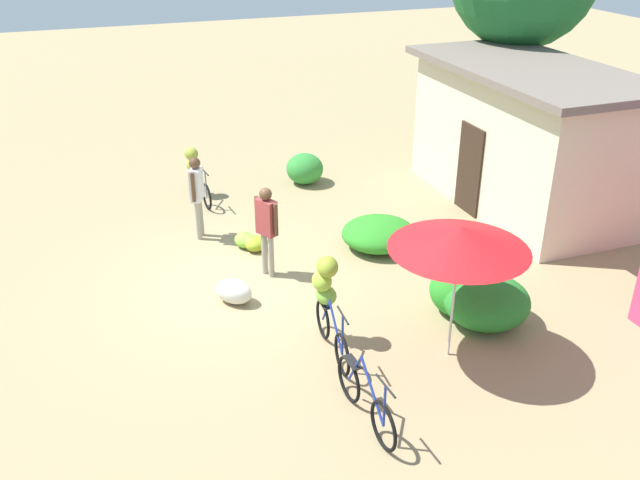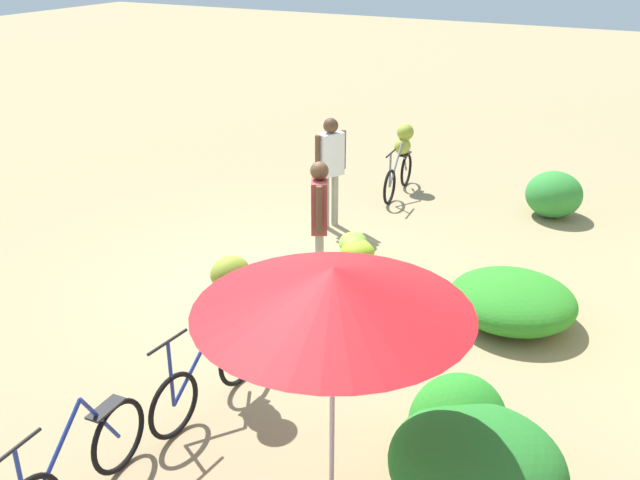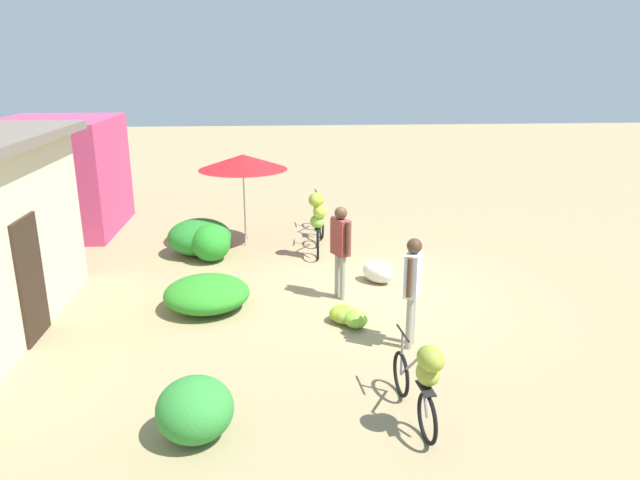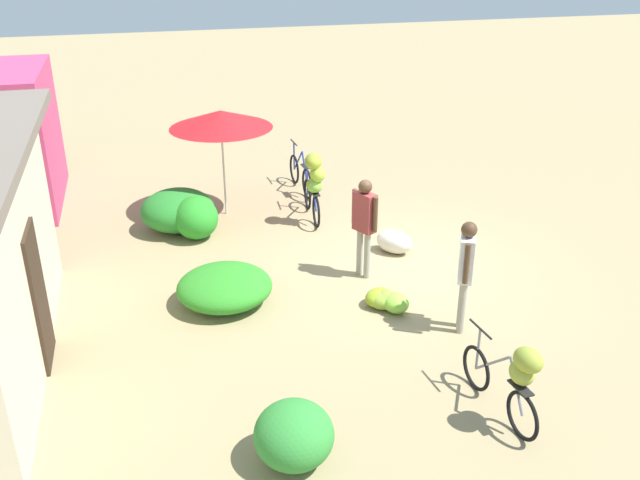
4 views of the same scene
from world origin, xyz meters
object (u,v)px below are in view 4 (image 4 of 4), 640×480
at_px(bicycle_leftmost, 514,375).
at_px(person_bystander, 466,265).
at_px(produce_sack, 394,242).
at_px(person_vendor, 364,218).
at_px(bicycle_near_pile, 314,181).
at_px(market_umbrella, 221,119).
at_px(bicycle_center_loaded, 300,175).
at_px(banana_pile_on_ground, 386,300).

relative_size(bicycle_leftmost, person_bystander, 0.93).
height_order(produce_sack, person_vendor, person_vendor).
bearing_deg(produce_sack, bicycle_near_pile, 32.10).
distance_m(market_umbrella, bicycle_center_loaded, 2.65).
height_order(market_umbrella, banana_pile_on_ground, market_umbrella).
height_order(bicycle_near_pile, banana_pile_on_ground, bicycle_near_pile).
relative_size(market_umbrella, bicycle_center_loaded, 1.29).
xyz_separation_m(market_umbrella, person_vendor, (-3.41, -1.92, -0.94)).
distance_m(market_umbrella, person_vendor, 4.02).
bearing_deg(person_bystander, produce_sack, 0.78).
xyz_separation_m(bicycle_center_loaded, produce_sack, (-3.62, -0.93, -0.15)).
distance_m(market_umbrella, banana_pile_on_ground, 5.30).
bearing_deg(bicycle_center_loaded, bicycle_leftmost, -175.81).
relative_size(market_umbrella, produce_sack, 3.16).
distance_m(bicycle_leftmost, banana_pile_on_ground, 3.11).
height_order(banana_pile_on_ground, person_bystander, person_bystander).
xyz_separation_m(bicycle_leftmost, produce_sack, (4.90, -0.31, -0.48)).
bearing_deg(banana_pile_on_ground, produce_sack, -23.91).
bearing_deg(banana_pile_on_ground, person_bystander, -135.22).
distance_m(produce_sack, person_bystander, 2.91).
xyz_separation_m(bicycle_center_loaded, person_bystander, (-6.40, -0.97, 0.72)).
relative_size(bicycle_leftmost, banana_pile_on_ground, 2.03).
relative_size(banana_pile_on_ground, produce_sack, 1.15).
xyz_separation_m(produce_sack, person_vendor, (-0.74, 0.85, 0.87)).
height_order(bicycle_leftmost, bicycle_center_loaded, bicycle_leftmost).
bearing_deg(market_umbrella, banana_pile_on_ground, -157.06).
height_order(banana_pile_on_ground, person_vendor, person_vendor).
bearing_deg(bicycle_near_pile, produce_sack, -147.90).
bearing_deg(bicycle_center_loaded, bicycle_near_pile, 175.11).
xyz_separation_m(market_umbrella, produce_sack, (-2.67, -2.77, -1.81)).
xyz_separation_m(bicycle_near_pile, produce_sack, (-1.74, -1.09, -0.68)).
xyz_separation_m(banana_pile_on_ground, person_bystander, (-0.88, -0.88, 0.94)).
bearing_deg(bicycle_center_loaded, market_umbrella, 117.45).
relative_size(banana_pile_on_ground, person_bystander, 0.46).
bearing_deg(bicycle_leftmost, produce_sack, -3.60).
relative_size(bicycle_near_pile, produce_sack, 2.35).
distance_m(person_vendor, person_bystander, 2.22).
distance_m(bicycle_center_loaded, produce_sack, 3.74).
height_order(bicycle_near_pile, bicycle_center_loaded, bicycle_near_pile).
relative_size(market_umbrella, bicycle_near_pile, 1.34).
relative_size(market_umbrella, bicycle_leftmost, 1.35).
bearing_deg(person_bystander, person_vendor, 23.51).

